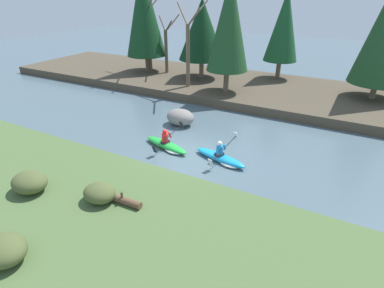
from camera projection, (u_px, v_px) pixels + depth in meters
ground_plane at (192, 156)px, 14.30m from camera, size 90.00×90.00×0.00m
riverbank_near at (89, 240)px, 8.94m from camera, size 44.00×7.78×0.87m
riverbank_far at (259, 90)px, 22.79m from camera, size 44.00×8.92×0.61m
conifer_tree_far_left at (144, 11)px, 24.57m from camera, size 3.37×3.37×8.45m
conifer_tree_left at (202, 29)px, 23.17m from camera, size 3.64×3.64×6.04m
conifer_tree_mid_left at (229, 23)px, 19.38m from camera, size 2.84×2.84×7.63m
conifer_tree_centre at (284, 25)px, 22.81m from camera, size 2.64×2.64×6.72m
bare_tree_upstream at (149, 33)px, 25.53m from camera, size 3.71×3.67×6.75m
bare_tree_mid_upstream at (167, 46)px, 25.39m from camera, size 2.62×2.59×4.68m
bare_tree_mid_downstream at (189, 48)px, 21.37m from camera, size 3.25×3.21×5.86m
shrub_clump_nearest at (29, 182)px, 10.25m from camera, size 1.28×1.06×0.69m
shrub_clump_second at (3, 250)px, 7.58m from camera, size 1.26×1.05×0.69m
shrub_clump_third at (99, 193)px, 9.78m from camera, size 1.11×0.93×0.60m
kayaker_lead at (222, 158)px, 13.78m from camera, size 2.78×2.05×1.20m
kayaker_middle at (168, 145)px, 14.90m from camera, size 2.78×2.05×1.20m
boulder_midstream at (180, 117)px, 17.45m from camera, size 1.67×1.31×0.95m
driftwood_log at (118, 198)px, 9.81m from camera, size 1.81×0.31×0.44m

